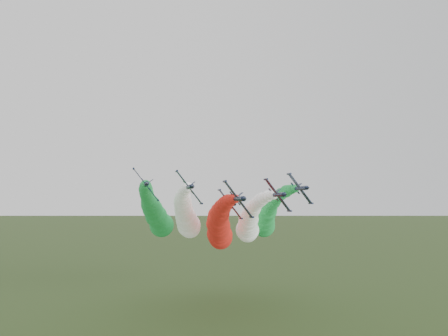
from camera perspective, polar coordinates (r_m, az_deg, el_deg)
The scene contains 6 objects.
jet_lead at distance 135.29m, azimuth -0.53°, elevation -7.62°, with size 14.78×66.63×20.98m.
jet_inner_left at distance 144.92m, azimuth -4.95°, elevation -6.27°, with size 14.57×66.42×20.77m.
jet_inner_right at distance 148.04m, azimuth 3.34°, elevation -7.03°, with size 14.53×66.39×20.74m.
jet_outer_left at distance 149.60m, azimuth -8.91°, elevation -5.96°, with size 15.21×67.06×21.41m.
jet_outer_right at distance 156.48m, azimuth 5.62°, elevation -6.26°, with size 15.03×66.88×21.23m.
jet_trail at distance 157.68m, azimuth -0.95°, elevation -7.50°, with size 14.48×66.34×20.69m.
Camera 1 is at (-14.26, -102.09, 36.21)m, focal length 35.00 mm.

